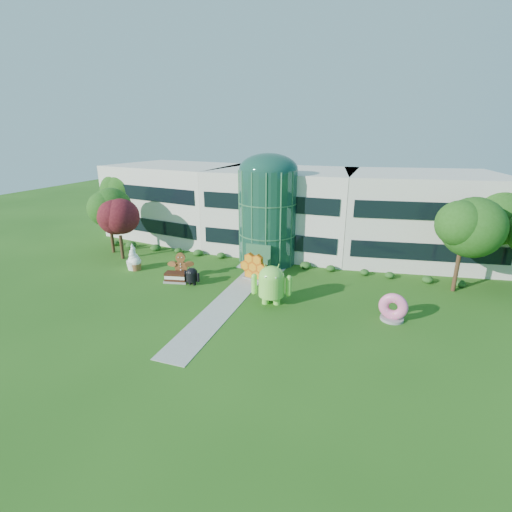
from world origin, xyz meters
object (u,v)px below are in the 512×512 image
(android_green, at_px, (271,282))
(donut, at_px, (393,306))
(android_black, at_px, (192,275))
(gingerbread, at_px, (181,265))

(android_green, distance_m, donut, 9.44)
(android_black, bearing_deg, gingerbread, 153.59)
(android_black, height_order, gingerbread, gingerbread)
(android_black, bearing_deg, donut, 2.53)
(donut, bearing_deg, android_green, -170.45)
(android_green, relative_size, android_black, 2.01)
(gingerbread, bearing_deg, android_black, -50.49)
(donut, height_order, gingerbread, gingerbread)
(android_green, bearing_deg, android_black, 157.38)
(android_green, height_order, gingerbread, android_green)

